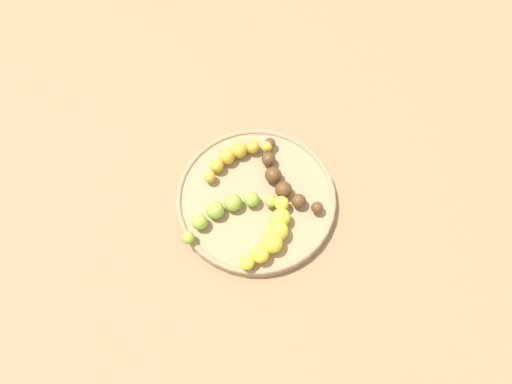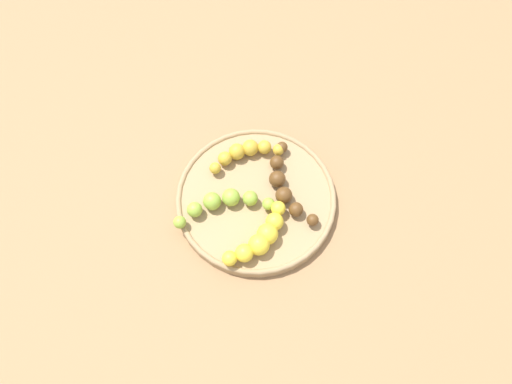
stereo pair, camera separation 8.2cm
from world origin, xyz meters
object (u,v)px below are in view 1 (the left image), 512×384
Objects in this scene: banana_spotted at (235,155)px; banana_green at (226,210)px; fruit_bowl at (256,198)px; banana_overripe at (282,180)px; banana_yellow at (271,235)px.

banana_green is at bearing 141.53° from banana_spotted.
banana_overripe is at bearing 102.64° from fruit_bowl.
banana_yellow is (0.17, 0.02, 0.00)m from banana_spotted.
banana_yellow reaches higher than fruit_bowl.
fruit_bowl is at bearing 136.95° from banana_yellow.
banana_yellow is at bearing 47.08° from banana_overripe.
fruit_bowl is at bearing 175.61° from banana_spotted.
banana_green is (0.10, -0.04, 0.00)m from banana_spotted.
fruit_bowl is at bearing -83.80° from banana_green.
banana_yellow reaches higher than banana_green.
banana_overripe is (-0.01, 0.05, 0.02)m from fruit_bowl.
banana_green reaches higher than fruit_bowl.
banana_green reaches higher than banana_spotted.
banana_yellow is at bearing 170.87° from banana_spotted.
banana_spotted is at bearing -32.70° from banana_green.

